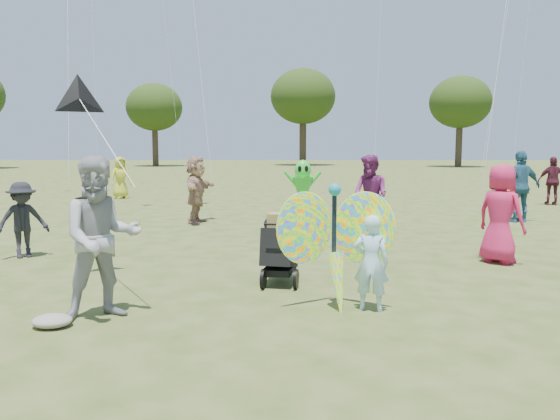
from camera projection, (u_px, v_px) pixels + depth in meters
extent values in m
plane|color=#51592B|center=(294.00, 306.00, 7.19)|extent=(160.00, 160.00, 0.00)
imported|color=#B4E3FF|center=(371.00, 263.00, 6.93)|extent=(0.52, 0.42, 1.23)
imported|color=#9A9A9F|center=(101.00, 238.00, 6.58)|extent=(1.20, 1.10, 1.98)
ellipsoid|color=gray|center=(52.00, 321.00, 6.34)|extent=(0.46, 0.38, 0.15)
imported|color=#C92052|center=(501.00, 214.00, 9.77)|extent=(0.99, 1.04, 1.78)
imported|color=black|center=(22.00, 220.00, 10.25)|extent=(1.06, 0.97, 1.44)
imported|color=#2E5F7E|center=(521.00, 187.00, 15.10)|extent=(1.24, 0.72, 1.98)
imported|color=#A77D67|center=(196.00, 190.00, 14.96)|extent=(0.83, 1.78, 1.84)
imported|color=#792868|center=(370.00, 196.00, 12.67)|extent=(1.15, 1.17, 1.91)
imported|color=gold|center=(121.00, 178.00, 22.08)|extent=(0.98, 0.92, 1.69)
imported|color=#4A1826|center=(553.00, 181.00, 19.57)|extent=(1.08, 0.61, 1.74)
imported|color=#C26FB0|center=(301.00, 180.00, 22.12)|extent=(0.67, 1.45, 1.50)
cube|color=black|center=(280.00, 248.00, 8.33)|extent=(0.61, 0.93, 0.71)
cube|color=black|center=(280.00, 269.00, 8.36)|extent=(0.53, 0.75, 0.10)
ellipsoid|color=black|center=(280.00, 224.00, 8.54)|extent=(0.51, 0.45, 0.33)
cylinder|color=black|center=(263.00, 279.00, 8.03)|extent=(0.10, 0.30, 0.30)
cylinder|color=black|center=(296.00, 279.00, 8.02)|extent=(0.10, 0.30, 0.30)
cylinder|color=black|center=(280.00, 270.00, 8.82)|extent=(0.09, 0.23, 0.22)
cylinder|color=black|center=(280.00, 225.00, 7.80)|extent=(0.44, 0.11, 0.03)
cube|color=#9E894C|center=(280.00, 222.00, 8.23)|extent=(0.38, 0.34, 0.26)
ellipsoid|color=orange|center=(305.00, 228.00, 7.02)|extent=(0.98, 0.71, 1.24)
ellipsoid|color=orange|center=(364.00, 228.00, 7.02)|extent=(0.98, 0.71, 1.24)
cylinder|color=black|center=(334.00, 232.00, 7.05)|extent=(0.06, 0.06, 1.00)
cone|color=orange|center=(339.00, 288.00, 6.96)|extent=(0.36, 0.49, 0.93)
sphere|color=teal|center=(335.00, 190.00, 6.96)|extent=(0.16, 0.16, 0.16)
cone|color=black|center=(79.00, 99.00, 8.40)|extent=(0.89, 0.62, 0.81)
cylinder|color=silver|center=(104.00, 138.00, 7.51)|extent=(1.37, 1.95, 1.24)
cone|color=green|center=(303.00, 194.00, 14.84)|extent=(0.56, 0.56, 0.95)
ellipsoid|color=green|center=(303.00, 170.00, 14.76)|extent=(0.44, 0.39, 0.57)
ellipsoid|color=black|center=(300.00, 169.00, 14.58)|extent=(0.10, 0.05, 0.17)
ellipsoid|color=black|center=(306.00, 169.00, 14.58)|extent=(0.10, 0.05, 0.17)
cylinder|color=green|center=(292.00, 180.00, 14.80)|extent=(0.43, 0.10, 0.49)
cylinder|color=green|center=(314.00, 180.00, 14.79)|extent=(0.43, 0.10, 0.49)
cylinder|color=silver|center=(314.00, 217.00, 14.71)|extent=(0.61, 0.41, 0.41)
cylinder|color=#3A2D21|center=(155.00, 149.00, 58.72)|extent=(0.63, 0.63, 3.78)
ellipsoid|color=#2B4214|center=(154.00, 107.00, 58.21)|extent=(5.94, 5.94, 5.05)
cylinder|color=#3A2D21|center=(303.00, 145.00, 61.54)|extent=(0.77, 0.77, 4.62)
ellipsoid|color=#2B4214|center=(303.00, 96.00, 60.92)|extent=(7.26, 7.26, 6.17)
cylinder|color=#3A2D21|center=(459.00, 148.00, 56.50)|extent=(0.66, 0.67, 3.99)
ellipsoid|color=#2B4214|center=(460.00, 102.00, 55.96)|extent=(6.27, 6.27, 5.33)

